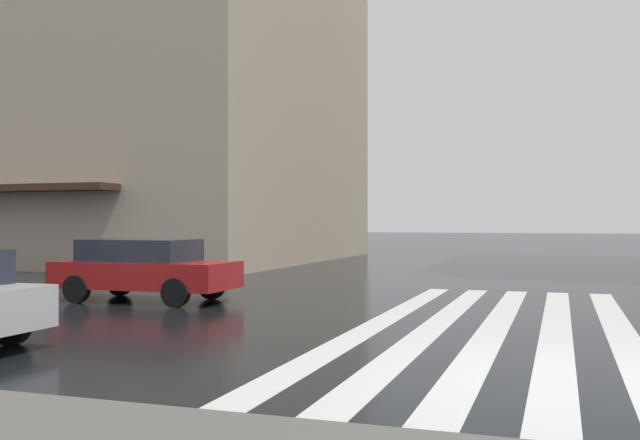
% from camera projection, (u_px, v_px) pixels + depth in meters
% --- Properties ---
extents(ground_plane, '(220.00, 220.00, 0.00)m').
position_uv_depth(ground_plane, '(563.00, 379.00, 8.21)').
color(ground_plane, black).
extents(zebra_crossing, '(13.00, 4.50, 0.01)m').
position_uv_depth(zebra_crossing, '(495.00, 326.00, 12.35)').
color(zebra_crossing, silver).
rests_on(zebra_crossing, ground_plane).
extents(haussmann_block_mid, '(19.01, 27.12, 22.17)m').
position_uv_depth(haussmann_block_mid, '(63.00, 43.00, 36.16)').
color(haussmann_block_mid, tan).
rests_on(haussmann_block_mid, ground_plane).
extents(car_red, '(1.85, 4.10, 1.41)m').
position_uv_depth(car_red, '(144.00, 268.00, 16.32)').
color(car_red, maroon).
rests_on(car_red, ground_plane).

